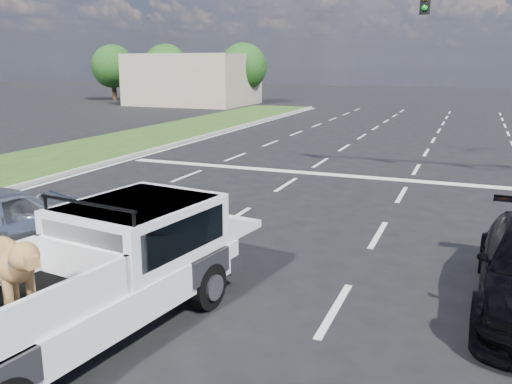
# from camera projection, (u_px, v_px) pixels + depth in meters

# --- Properties ---
(ground) EXTENTS (160.00, 160.00, 0.00)m
(ground) POSITION_uv_depth(u_px,v_px,m) (231.00, 292.00, 8.94)
(ground) COLOR black
(ground) RESTS_ON ground
(road_markings) EXTENTS (17.75, 60.00, 0.01)m
(road_markings) POSITION_uv_depth(u_px,v_px,m) (330.00, 200.00, 14.86)
(road_markings) COLOR silver
(road_markings) RESTS_ON ground
(curb_left) EXTENTS (0.15, 60.00, 0.14)m
(curb_left) POSITION_uv_depth(u_px,v_px,m) (54.00, 177.00, 17.62)
(curb_left) COLOR #A29C95
(curb_left) RESTS_ON ground
(building_left) EXTENTS (10.00, 8.00, 4.40)m
(building_left) POSITION_uv_depth(u_px,v_px,m) (193.00, 79.00, 48.16)
(building_left) COLOR tan
(building_left) RESTS_ON ground
(tree_far_a) EXTENTS (4.20, 4.20, 5.40)m
(tree_far_a) POSITION_uv_depth(u_px,v_px,m) (113.00, 66.00, 53.33)
(tree_far_a) COLOR #332114
(tree_far_a) RESTS_ON ground
(tree_far_b) EXTENTS (4.20, 4.20, 5.40)m
(tree_far_b) POSITION_uv_depth(u_px,v_px,m) (166.00, 67.00, 51.15)
(tree_far_b) COLOR #332114
(tree_far_b) RESTS_ON ground
(tree_far_c) EXTENTS (4.20, 4.20, 5.40)m
(tree_far_c) POSITION_uv_depth(u_px,v_px,m) (243.00, 67.00, 48.26)
(tree_far_c) COLOR #332114
(tree_far_c) RESTS_ON ground
(pickup_truck) EXTENTS (2.54, 5.33, 1.92)m
(pickup_truck) POSITION_uv_depth(u_px,v_px,m) (90.00, 275.00, 7.31)
(pickup_truck) COLOR black
(pickup_truck) RESTS_ON ground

